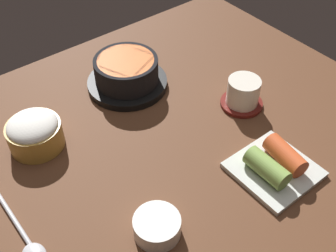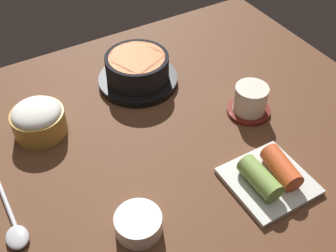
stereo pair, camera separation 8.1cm
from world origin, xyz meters
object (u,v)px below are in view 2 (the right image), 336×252
(stone_pot, at_px, (137,71))
(side_bowl_near, at_px, (138,223))
(kimchi_plate, at_px, (270,176))
(spoon, at_px, (13,224))
(tea_cup_with_saucer, at_px, (250,101))
(rice_bowl, at_px, (38,119))

(stone_pot, relative_size, side_bowl_near, 2.32)
(kimchi_plate, relative_size, spoon, 0.71)
(side_bowl_near, xyz_separation_m, spoon, (-0.17, 0.11, -0.01))
(kimchi_plate, height_order, spoon, kimchi_plate)
(side_bowl_near, bearing_deg, stone_pot, 63.02)
(tea_cup_with_saucer, distance_m, side_bowl_near, 0.36)
(spoon, bearing_deg, tea_cup_with_saucer, 3.13)
(stone_pot, height_order, kimchi_plate, stone_pot)
(rice_bowl, height_order, spoon, rice_bowl)
(tea_cup_with_saucer, bearing_deg, rice_bowl, 157.86)
(stone_pot, relative_size, kimchi_plate, 1.29)
(spoon, bearing_deg, kimchi_plate, -18.56)
(tea_cup_with_saucer, bearing_deg, kimchi_plate, -117.21)
(stone_pot, distance_m, rice_bowl, 0.25)
(stone_pot, xyz_separation_m, spoon, (-0.35, -0.23, -0.03))
(kimchi_plate, xyz_separation_m, spoon, (-0.42, 0.14, -0.01))
(stone_pot, height_order, spoon, stone_pot)
(spoon, bearing_deg, stone_pot, 33.72)
(rice_bowl, xyz_separation_m, kimchi_plate, (0.31, -0.33, -0.02))
(side_bowl_near, height_order, spoon, side_bowl_near)
(rice_bowl, distance_m, side_bowl_near, 0.31)
(tea_cup_with_saucer, height_order, side_bowl_near, tea_cup_with_saucer)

